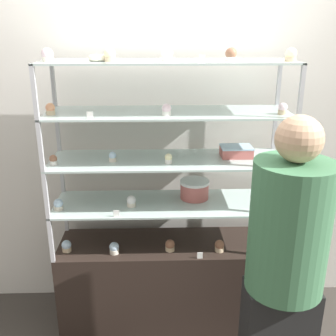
# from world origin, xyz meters

# --- Properties ---
(ground_plane) EXTENTS (20.00, 20.00, 0.00)m
(ground_plane) POSITION_xyz_m (0.00, 0.00, 0.00)
(ground_plane) COLOR #38332D
(back_wall) EXTENTS (8.00, 0.05, 2.60)m
(back_wall) POSITION_xyz_m (0.00, 0.37, 1.30)
(back_wall) COLOR silver
(back_wall) RESTS_ON ground_plane
(display_base) EXTENTS (1.51, 0.45, 0.65)m
(display_base) POSITION_xyz_m (0.00, 0.00, 0.33)
(display_base) COLOR black
(display_base) RESTS_ON ground_plane
(display_riser_lower) EXTENTS (1.51, 0.45, 0.31)m
(display_riser_lower) POSITION_xyz_m (0.00, 0.00, 0.94)
(display_riser_lower) COLOR #B7B7BC
(display_riser_lower) RESTS_ON display_base
(display_riser_middle) EXTENTS (1.51, 0.45, 0.31)m
(display_riser_middle) POSITION_xyz_m (0.00, 0.00, 1.25)
(display_riser_middle) COLOR #B7B7BC
(display_riser_middle) RESTS_ON display_riser_lower
(display_riser_upper) EXTENTS (1.51, 0.45, 0.31)m
(display_riser_upper) POSITION_xyz_m (0.00, 0.00, 1.56)
(display_riser_upper) COLOR #B7B7BC
(display_riser_upper) RESTS_ON display_riser_middle
(display_riser_top) EXTENTS (1.51, 0.45, 0.31)m
(display_riser_top) POSITION_xyz_m (0.00, 0.00, 1.86)
(display_riser_top) COLOR #B7B7BC
(display_riser_top) RESTS_ON display_riser_upper
(layer_cake_centerpiece) EXTENTS (0.20, 0.20, 0.13)m
(layer_cake_centerpiece) POSITION_xyz_m (0.18, 0.07, 1.02)
(layer_cake_centerpiece) COLOR #C66660
(layer_cake_centerpiece) RESTS_ON display_riser_lower
(sheet_cake_frosted) EXTENTS (0.20, 0.15, 0.07)m
(sheet_cake_frosted) POSITION_xyz_m (0.45, 0.04, 1.30)
(sheet_cake_frosted) COLOR #C66660
(sheet_cake_frosted) RESTS_ON display_riser_middle
(cupcake_0) EXTENTS (0.06, 0.06, 0.08)m
(cupcake_0) POSITION_xyz_m (-0.68, -0.09, 0.69)
(cupcake_0) COLOR #CCB28C
(cupcake_0) RESTS_ON display_base
(cupcake_1) EXTENTS (0.06, 0.06, 0.08)m
(cupcake_1) POSITION_xyz_m (-0.36, -0.12, 0.69)
(cupcake_1) COLOR beige
(cupcake_1) RESTS_ON display_base
(cupcake_2) EXTENTS (0.06, 0.06, 0.08)m
(cupcake_2) POSITION_xyz_m (0.01, -0.10, 0.69)
(cupcake_2) COLOR #CCB28C
(cupcake_2) RESTS_ON display_base
(cupcake_3) EXTENTS (0.06, 0.06, 0.08)m
(cupcake_3) POSITION_xyz_m (0.34, -0.11, 0.69)
(cupcake_3) COLOR #CCB28C
(cupcake_3) RESTS_ON display_base
(cupcake_4) EXTENTS (0.06, 0.06, 0.08)m
(cupcake_4) POSITION_xyz_m (0.70, -0.12, 0.69)
(cupcake_4) COLOR white
(cupcake_4) RESTS_ON display_base
(price_tag_0) EXTENTS (0.04, 0.00, 0.04)m
(price_tag_0) POSITION_xyz_m (0.20, -0.20, 0.67)
(price_tag_0) COLOR white
(price_tag_0) RESTS_ON display_base
(cupcake_5) EXTENTS (0.06, 0.06, 0.07)m
(cupcake_5) POSITION_xyz_m (-0.71, -0.09, 0.99)
(cupcake_5) COLOR beige
(cupcake_5) RESTS_ON display_riser_lower
(cupcake_6) EXTENTS (0.06, 0.06, 0.07)m
(cupcake_6) POSITION_xyz_m (-0.24, -0.05, 0.99)
(cupcake_6) COLOR beige
(cupcake_6) RESTS_ON display_riser_lower
(cupcake_7) EXTENTS (0.06, 0.06, 0.07)m
(cupcake_7) POSITION_xyz_m (0.70, -0.04, 0.99)
(cupcake_7) COLOR white
(cupcake_7) RESTS_ON display_riser_lower
(price_tag_1) EXTENTS (0.04, 0.00, 0.04)m
(price_tag_1) POSITION_xyz_m (-0.33, -0.20, 0.98)
(price_tag_1) COLOR white
(price_tag_1) RESTS_ON display_riser_lower
(cupcake_8) EXTENTS (0.05, 0.05, 0.06)m
(cupcake_8) POSITION_xyz_m (-0.71, -0.09, 1.30)
(cupcake_8) COLOR white
(cupcake_8) RESTS_ON display_riser_middle
(cupcake_9) EXTENTS (0.05, 0.05, 0.06)m
(cupcake_9) POSITION_xyz_m (-0.35, -0.04, 1.30)
(cupcake_9) COLOR beige
(cupcake_9) RESTS_ON display_riser_middle
(cupcake_10) EXTENTS (0.05, 0.05, 0.06)m
(cupcake_10) POSITION_xyz_m (0.00, -0.09, 1.30)
(cupcake_10) COLOR white
(cupcake_10) RESTS_ON display_riser_middle
(cupcake_11) EXTENTS (0.05, 0.05, 0.06)m
(cupcake_11) POSITION_xyz_m (0.69, -0.09, 1.30)
(cupcake_11) COLOR #CCB28C
(cupcake_11) RESTS_ON display_riser_middle
(price_tag_2) EXTENTS (0.04, 0.00, 0.04)m
(price_tag_2) POSITION_xyz_m (0.60, -0.20, 1.29)
(price_tag_2) COLOR white
(price_tag_2) RESTS_ON display_riser_middle
(cupcake_12) EXTENTS (0.06, 0.06, 0.07)m
(cupcake_12) POSITION_xyz_m (-0.70, -0.06, 1.61)
(cupcake_12) COLOR #CCB28C
(cupcake_12) RESTS_ON display_riser_upper
(cupcake_13) EXTENTS (0.06, 0.06, 0.07)m
(cupcake_13) POSITION_xyz_m (-0.01, -0.11, 1.61)
(cupcake_13) COLOR white
(cupcake_13) RESTS_ON display_riser_upper
(cupcake_14) EXTENTS (0.06, 0.06, 0.07)m
(cupcake_14) POSITION_xyz_m (0.68, -0.10, 1.61)
(cupcake_14) COLOR #CCB28C
(cupcake_14) RESTS_ON display_riser_upper
(price_tag_3) EXTENTS (0.04, 0.00, 0.04)m
(price_tag_3) POSITION_xyz_m (-0.45, -0.20, 1.60)
(price_tag_3) COLOR white
(price_tag_3) RESTS_ON display_riser_upper
(cupcake_15) EXTENTS (0.07, 0.07, 0.08)m
(cupcake_15) POSITION_xyz_m (-0.69, -0.07, 1.92)
(cupcake_15) COLOR beige
(cupcake_15) RESTS_ON display_riser_top
(cupcake_16) EXTENTS (0.07, 0.07, 0.08)m
(cupcake_16) POSITION_xyz_m (-0.33, -0.07, 1.92)
(cupcake_16) COLOR #CCB28C
(cupcake_16) RESTS_ON display_riser_top
(cupcake_17) EXTENTS (0.07, 0.07, 0.08)m
(cupcake_17) POSITION_xyz_m (-0.01, -0.04, 1.92)
(cupcake_17) COLOR white
(cupcake_17) RESTS_ON display_riser_top
(cupcake_18) EXTENTS (0.07, 0.07, 0.08)m
(cupcake_18) POSITION_xyz_m (0.36, -0.08, 1.92)
(cupcake_18) COLOR white
(cupcake_18) RESTS_ON display_riser_top
(cupcake_19) EXTENTS (0.07, 0.07, 0.08)m
(cupcake_19) POSITION_xyz_m (0.71, -0.09, 1.92)
(cupcake_19) COLOR #CCB28C
(cupcake_19) RESTS_ON display_riser_top
(price_tag_4) EXTENTS (0.04, 0.00, 0.04)m
(price_tag_4) POSITION_xyz_m (0.18, -0.20, 1.90)
(price_tag_4) COLOR white
(price_tag_4) RESTS_ON display_riser_top
(donut_glazed) EXTENTS (0.12, 0.12, 0.04)m
(donut_glazed) POSITION_xyz_m (-0.41, -0.03, 1.90)
(donut_glazed) COLOR #EFE5CC
(donut_glazed) RESTS_ON display_riser_top
(customer_figure) EXTENTS (0.40, 0.40, 1.70)m
(customer_figure) POSITION_xyz_m (0.58, -0.70, 0.91)
(customer_figure) COLOR black
(customer_figure) RESTS_ON ground_plane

